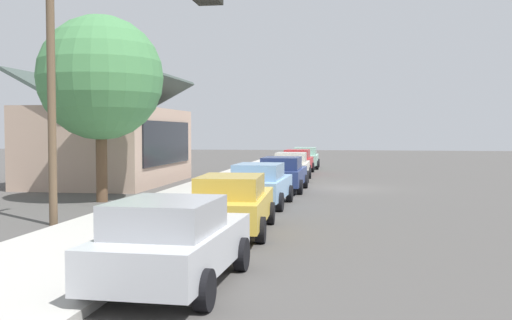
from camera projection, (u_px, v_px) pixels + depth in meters
The scene contains 14 objects.
ground_plane at pixel (340, 188), 28.84m from camera, with size 120.00×120.00×0.00m, color #4C4947.
sidewalk_curb at pixel (227, 185), 29.68m from camera, with size 60.00×4.20×0.16m, color #B2AFA8.
car_silver at pixel (173, 242), 10.40m from camera, with size 4.41×2.19×1.59m.
car_mustard at pixel (233, 203), 16.02m from camera, with size 4.95×2.19×1.59m.
car_skyblue at pixel (260, 184), 21.79m from camera, with size 4.62×2.12×1.59m.
car_navy at pixel (283, 174), 27.38m from camera, with size 4.81×2.13×1.59m.
car_ivory at pixel (292, 166), 33.26m from camera, with size 4.65×2.11×1.59m.
car_cherry at pixel (298, 161), 38.71m from camera, with size 4.82×1.98×1.59m.
car_seafoam at pixel (306, 158), 44.34m from camera, with size 4.82×2.09×1.59m.
storefront_building at pixel (111, 144), 31.28m from camera, with size 10.25×6.47×5.72m.
shade_tree at pixel (101, 78), 23.00m from camera, with size 4.84×4.84×7.26m.
traffic_light_main at pixel (54, 55), 5.77m from camera, with size 0.37×2.79×5.20m.
utility_pole_wooden at pixel (51, 91), 17.23m from camera, with size 1.80×0.24×7.50m.
fire_hydrant_red at pixel (277, 166), 38.93m from camera, with size 0.22×0.22×0.71m.
Camera 1 is at (-29.03, -0.28, 2.74)m, focal length 41.61 mm.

